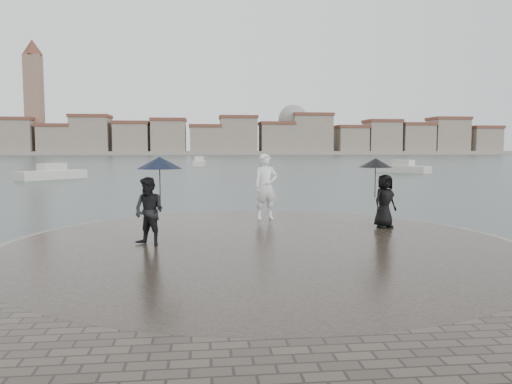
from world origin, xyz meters
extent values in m
plane|color=#2B3835|center=(0.00, 0.00, 0.00)|extent=(400.00, 400.00, 0.00)
cylinder|color=gray|center=(0.00, 3.50, 0.16)|extent=(12.50, 12.50, 0.32)
cylinder|color=#2D261E|center=(0.00, 3.50, 0.18)|extent=(11.90, 11.90, 0.36)
imported|color=white|center=(0.58, 7.30, 1.39)|extent=(0.81, 0.60, 2.05)
imported|color=black|center=(-2.62, 3.50, 1.15)|extent=(0.97, 0.92, 1.57)
cylinder|color=black|center=(-2.37, 3.60, 1.71)|extent=(0.02, 0.02, 0.90)
cone|color=black|center=(-2.37, 3.60, 2.26)|extent=(1.08, 1.08, 0.28)
imported|color=black|center=(3.69, 5.34, 1.11)|extent=(0.87, 0.75, 1.50)
cylinder|color=black|center=(3.44, 5.44, 1.66)|extent=(0.02, 0.02, 0.90)
cone|color=black|center=(3.44, 5.44, 2.18)|extent=(0.96, 0.96, 0.26)
cube|color=gray|center=(0.00, 163.00, 0.60)|extent=(260.00, 20.00, 1.20)
cube|color=gray|center=(-60.00, 160.00, 5.50)|extent=(11.00, 10.00, 11.00)
cube|color=brown|center=(-60.00, 160.00, 11.50)|extent=(11.60, 10.60, 1.00)
cube|color=gray|center=(-48.00, 160.00, 4.50)|extent=(10.00, 10.00, 9.00)
cube|color=brown|center=(-48.00, 160.00, 9.50)|extent=(10.60, 10.60, 1.00)
cube|color=gray|center=(-37.00, 160.00, 6.00)|extent=(12.00, 10.00, 12.00)
cube|color=brown|center=(-37.00, 160.00, 12.50)|extent=(12.60, 10.60, 1.00)
cube|color=gray|center=(-24.00, 160.00, 5.00)|extent=(11.00, 10.00, 10.00)
cube|color=brown|center=(-24.00, 160.00, 10.50)|extent=(11.60, 10.60, 1.00)
cube|color=gray|center=(-12.00, 160.00, 5.50)|extent=(11.00, 10.00, 11.00)
cube|color=brown|center=(-12.00, 160.00, 11.50)|extent=(11.60, 10.60, 1.00)
cube|color=gray|center=(0.00, 160.00, 4.50)|extent=(10.00, 10.00, 9.00)
cube|color=brown|center=(0.00, 160.00, 9.50)|extent=(10.60, 10.60, 1.00)
cube|color=gray|center=(11.00, 160.00, 6.00)|extent=(12.00, 10.00, 12.00)
cube|color=brown|center=(11.00, 160.00, 12.50)|extent=(12.60, 10.60, 1.00)
cube|color=gray|center=(24.00, 160.00, 5.00)|extent=(11.00, 10.00, 10.00)
cube|color=brown|center=(24.00, 160.00, 10.50)|extent=(11.60, 10.60, 1.00)
cube|color=gray|center=(36.00, 160.00, 6.50)|extent=(13.00, 10.00, 13.00)
cube|color=brown|center=(36.00, 160.00, 13.50)|extent=(13.60, 10.60, 1.00)
cube|color=gray|center=(50.00, 160.00, 4.50)|extent=(10.00, 10.00, 9.00)
cube|color=brown|center=(50.00, 160.00, 9.50)|extent=(10.60, 10.60, 1.00)
cube|color=gray|center=(61.00, 160.00, 5.50)|extent=(11.00, 10.00, 11.00)
cube|color=brown|center=(61.00, 160.00, 11.50)|extent=(11.60, 10.60, 1.00)
cube|color=gray|center=(73.00, 160.00, 5.00)|extent=(11.00, 10.00, 10.00)
cube|color=brown|center=(73.00, 160.00, 10.50)|extent=(11.60, 10.60, 1.00)
cube|color=gray|center=(85.00, 160.00, 6.00)|extent=(12.00, 10.00, 12.00)
cube|color=brown|center=(85.00, 160.00, 12.50)|extent=(12.60, 10.60, 1.00)
cube|color=gray|center=(98.00, 160.00, 4.50)|extent=(10.00, 10.00, 9.00)
cube|color=brown|center=(98.00, 160.00, 9.50)|extent=(10.60, 10.60, 1.00)
cube|color=#846654|center=(-55.00, 162.00, 16.00)|extent=(5.00, 5.00, 32.00)
cone|color=brown|center=(-55.00, 162.00, 34.50)|extent=(6.80, 6.80, 5.00)
sphere|color=gray|center=(30.00, 162.00, 12.00)|extent=(10.00, 10.00, 10.00)
cube|color=beige|center=(-13.51, 34.04, 0.25)|extent=(4.95, 5.09, 0.90)
cube|color=beige|center=(-13.51, 34.04, 0.85)|extent=(2.25, 2.28, 0.90)
cube|color=beige|center=(19.06, 40.83, 0.25)|extent=(4.52, 5.40, 0.90)
cube|color=beige|center=(19.06, 40.83, 0.85)|extent=(2.14, 2.32, 0.90)
cube|color=beige|center=(-1.67, 60.89, 0.25)|extent=(1.85, 5.57, 0.90)
cube|color=beige|center=(-1.67, 60.89, 0.85)|extent=(1.29, 2.05, 0.90)
camera|label=1|loc=(-1.41, -8.08, 2.62)|focal=35.00mm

